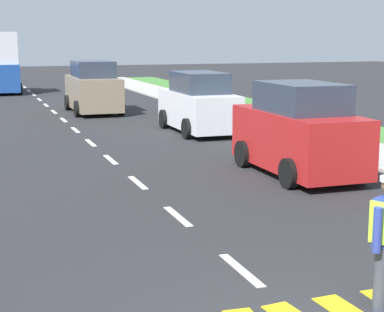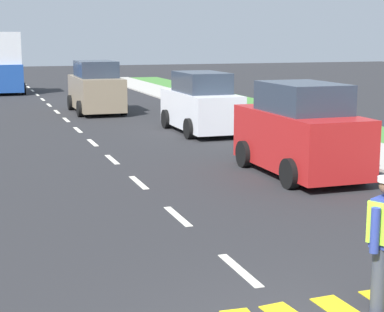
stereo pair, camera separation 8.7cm
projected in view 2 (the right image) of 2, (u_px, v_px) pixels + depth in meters
name	position (u px, v px, depth m)	size (l,w,h in m)	color
ground_plane	(65.00, 119.00, 26.45)	(96.00, 96.00, 0.00)	#28282B
sidewalk_right	(375.00, 155.00, 18.46)	(2.40, 72.00, 0.14)	#B2ADA3
lane_center_line	(53.00, 108.00, 30.37)	(0.14, 46.40, 0.01)	silver
delivery_truck	(4.00, 66.00, 38.06)	(2.16, 4.60, 3.54)	#1E4799
car_outgoing_far	(96.00, 89.00, 28.53)	(2.07, 4.38, 2.26)	gray
car_parked_curbside	(300.00, 132.00, 15.68)	(1.99, 4.13, 2.23)	red
car_parked_far	(201.00, 104.00, 22.68)	(1.92, 4.31, 2.10)	silver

